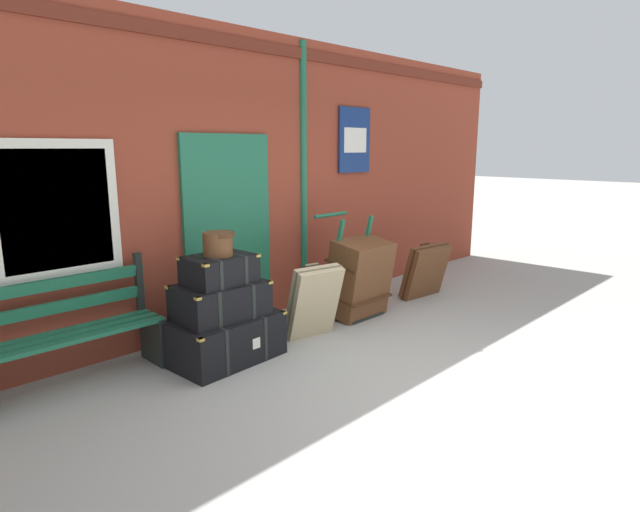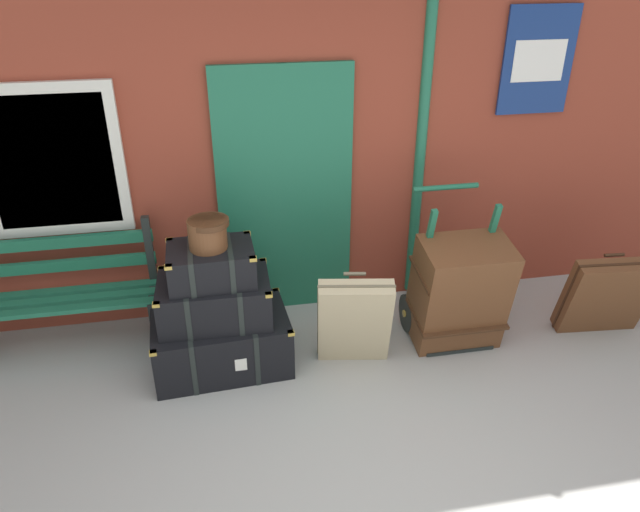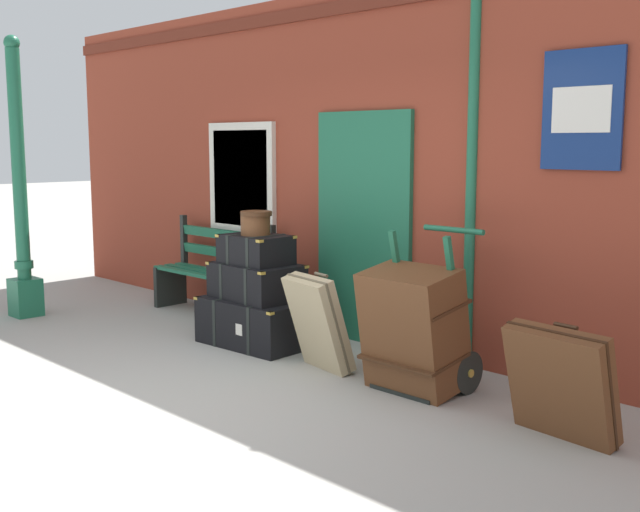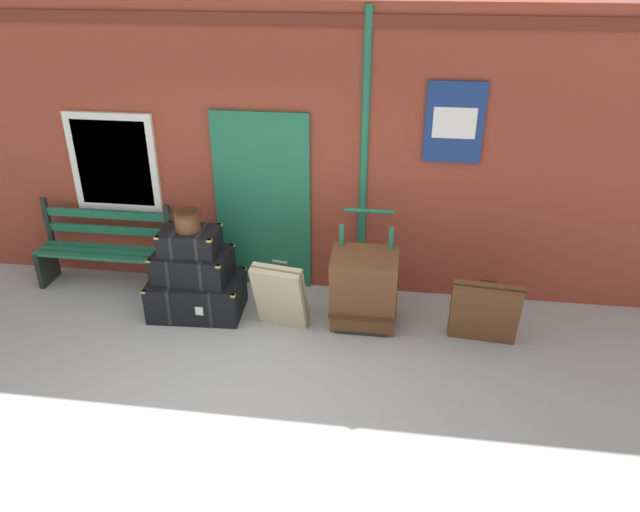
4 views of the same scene
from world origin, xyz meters
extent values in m
cube|color=brown|center=(0.00, 2.60, 1.60)|extent=(10.40, 0.30, 3.20)
cube|color=#1E6647|center=(-0.19, 2.43, 1.05)|extent=(1.10, 0.05, 2.10)
cube|color=#123D2A|center=(-0.19, 2.41, 1.05)|extent=(0.06, 0.02, 2.10)
cube|color=silver|center=(-1.92, 2.43, 1.45)|extent=(1.04, 0.06, 1.16)
cube|color=silver|center=(-1.92, 2.41, 1.45)|extent=(0.88, 0.02, 1.00)
cylinder|color=#1E6647|center=(0.95, 2.45, 1.60)|extent=(0.09, 0.09, 3.14)
cube|color=navy|center=(1.87, 2.43, 2.05)|extent=(0.60, 0.02, 0.84)
cube|color=white|center=(1.87, 2.41, 2.05)|extent=(0.44, 0.01, 0.32)
cube|color=#1E6647|center=(-2.06, 1.96, 0.45)|extent=(1.60, 0.09, 0.04)
cube|color=#1E6647|center=(-2.06, 2.10, 0.45)|extent=(1.60, 0.09, 0.04)
cube|color=#1E6647|center=(-2.06, 2.24, 0.45)|extent=(1.60, 0.09, 0.04)
cube|color=#1E6647|center=(-2.06, 2.30, 0.65)|extent=(1.60, 0.05, 0.10)
cube|color=#1E6647|center=(-2.06, 2.30, 0.85)|extent=(1.60, 0.05, 0.10)
cube|color=black|center=(-1.30, 2.10, 0.23)|extent=(0.06, 0.40, 0.45)
cube|color=black|center=(-1.30, 2.30, 0.73)|extent=(0.06, 0.06, 0.56)
cube|color=black|center=(-0.80, 1.68, 0.21)|extent=(1.04, 0.70, 0.42)
cube|color=black|center=(-1.03, 1.67, 0.21)|extent=(0.07, 0.65, 0.43)
cube|color=black|center=(-0.58, 1.69, 0.21)|extent=(0.07, 0.65, 0.43)
cube|color=#B79338|center=(-1.26, 1.35, 0.41)|extent=(0.05, 0.05, 0.02)
cube|color=#B79338|center=(-0.31, 1.41, 0.41)|extent=(0.05, 0.05, 0.02)
cube|color=#B79338|center=(-1.30, 1.95, 0.41)|extent=(0.05, 0.05, 0.02)
cube|color=#B79338|center=(-0.34, 2.01, 0.41)|extent=(0.05, 0.05, 0.02)
cube|color=silver|center=(-0.81, 1.37, 0.21)|extent=(0.36, 0.01, 0.10)
cube|color=black|center=(-0.82, 1.70, 0.58)|extent=(0.81, 0.56, 0.32)
cube|color=black|center=(-1.00, 1.70, 0.58)|extent=(0.05, 0.55, 0.33)
cube|color=black|center=(-0.64, 1.69, 0.58)|extent=(0.05, 0.55, 0.33)
cube|color=#B79338|center=(-1.21, 1.45, 0.73)|extent=(0.05, 0.05, 0.02)
cube|color=#B79338|center=(-0.45, 1.44, 0.73)|extent=(0.05, 0.05, 0.02)
cube|color=#B79338|center=(-1.20, 1.95, 0.73)|extent=(0.05, 0.05, 0.02)
cube|color=#B79338|center=(-0.44, 1.94, 0.73)|extent=(0.05, 0.05, 0.02)
cube|color=black|center=(-0.82, 1.69, 0.87)|extent=(0.61, 0.45, 0.26)
cube|color=black|center=(-0.96, 1.69, 0.87)|extent=(0.04, 0.45, 0.27)
cube|color=black|center=(-0.69, 1.69, 0.87)|extent=(0.04, 0.45, 0.27)
cube|color=#B79338|center=(-1.10, 1.49, 0.99)|extent=(0.05, 0.05, 0.02)
cube|color=#B79338|center=(-0.54, 1.50, 0.99)|extent=(0.05, 0.05, 0.02)
cube|color=#B79338|center=(-1.11, 1.89, 0.99)|extent=(0.05, 0.05, 0.02)
cube|color=#B79338|center=(-0.55, 1.90, 0.99)|extent=(0.05, 0.05, 0.02)
cylinder|color=brown|center=(-0.83, 1.69, 1.11)|extent=(0.27, 0.27, 0.21)
cylinder|color=#432715|center=(-0.81, 1.69, 1.19)|extent=(0.28, 0.28, 0.04)
cube|color=black|center=(1.05, 1.59, 0.01)|extent=(0.56, 0.28, 0.03)
cube|color=#1E6647|center=(0.80, 1.79, 0.59)|extent=(0.04, 0.32, 1.18)
cube|color=#1E6647|center=(1.30, 1.79, 0.59)|extent=(0.04, 0.32, 1.18)
cylinder|color=#1E6647|center=(1.05, 2.08, 1.17)|extent=(0.54, 0.04, 0.04)
cylinder|color=black|center=(0.73, 1.85, 0.16)|extent=(0.04, 0.32, 0.32)
cylinder|color=#B79338|center=(0.73, 1.85, 0.16)|extent=(0.07, 0.06, 0.06)
cylinder|color=black|center=(1.37, 1.85, 0.16)|extent=(0.04, 0.32, 0.32)
cylinder|color=#B79338|center=(1.37, 1.85, 0.16)|extent=(0.07, 0.06, 0.06)
cube|color=brown|center=(1.05, 1.61, 0.47)|extent=(0.68, 0.57, 0.94)
cube|color=#432715|center=(1.05, 1.61, 0.27)|extent=(0.70, 0.46, 0.10)
cube|color=#432715|center=(1.05, 1.61, 0.66)|extent=(0.70, 0.46, 0.10)
cube|color=brown|center=(2.28, 1.52, 0.36)|extent=(0.70, 0.39, 0.72)
cylinder|color=#3A2112|center=(2.28, 1.54, 0.72)|extent=(0.16, 0.04, 0.03)
cube|color=#351E10|center=(2.28, 1.52, 0.36)|extent=(0.70, 0.27, 0.69)
cube|color=tan|center=(0.18, 1.49, 0.39)|extent=(0.59, 0.46, 0.78)
cylinder|color=#71644C|center=(0.18, 1.52, 0.78)|extent=(0.16, 0.06, 0.03)
cube|color=brown|center=(0.18, 1.49, 0.39)|extent=(0.59, 0.35, 0.76)
camera|label=1|loc=(-3.45, -2.19, 1.96)|focal=29.22mm
camera|label=2|loc=(-0.75, -2.06, 2.88)|focal=33.27mm
camera|label=3|loc=(4.53, -2.78, 1.82)|focal=43.82mm
camera|label=4|loc=(1.35, -3.86, 3.65)|focal=33.97mm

